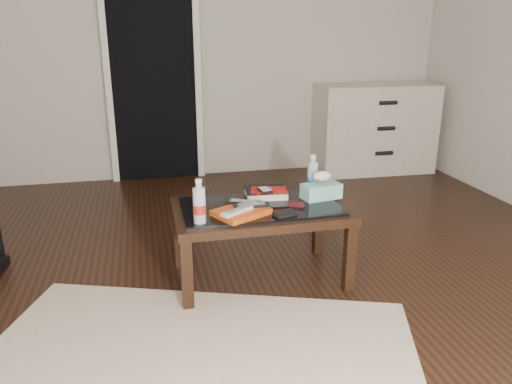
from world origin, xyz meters
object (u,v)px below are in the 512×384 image
at_px(coffee_table, 260,216).
at_px(water_bottle_left, 199,201).
at_px(water_bottle_right, 313,174).
at_px(textbook, 266,193).
at_px(tissue_box, 321,191).
at_px(dresser, 374,128).

height_order(coffee_table, water_bottle_left, water_bottle_left).
relative_size(coffee_table, water_bottle_right, 4.20).
bearing_deg(textbook, coffee_table, -110.10).
xyz_separation_m(water_bottle_right, tissue_box, (0.01, -0.13, -0.07)).
height_order(water_bottle_left, water_bottle_right, same).
bearing_deg(dresser, water_bottle_left, -131.39).
xyz_separation_m(water_bottle_left, water_bottle_right, (0.75, 0.35, 0.00)).
distance_m(coffee_table, textbook, 0.19).
height_order(textbook, water_bottle_right, water_bottle_right).
relative_size(textbook, water_bottle_right, 1.05).
xyz_separation_m(textbook, tissue_box, (0.32, -0.11, 0.02)).
relative_size(dresser, water_bottle_left, 5.09).
height_order(dresser, water_bottle_left, dresser).
bearing_deg(dresser, water_bottle_right, -123.75).
height_order(coffee_table, dresser, dresser).
height_order(dresser, water_bottle_right, dresser).
distance_m(coffee_table, dresser, 2.67).
bearing_deg(water_bottle_right, dresser, 54.77).
distance_m(water_bottle_left, water_bottle_right, 0.83).
bearing_deg(textbook, water_bottle_right, 7.86).
height_order(textbook, tissue_box, tissue_box).
bearing_deg(water_bottle_left, dresser, 47.14).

